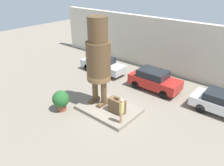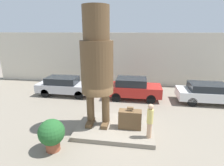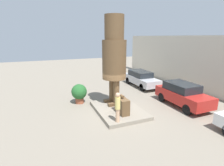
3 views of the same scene
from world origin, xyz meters
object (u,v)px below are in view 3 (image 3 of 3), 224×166
giant_suitcase (122,106)px  parked_car_red (183,94)px  tourist (118,106)px  planter_pot (79,93)px  statue_figure (114,54)px  parked_car_silver (141,78)px

giant_suitcase → parked_car_red: size_ratio=0.29×
tourist → parked_car_red: bearing=99.8°
planter_pot → giant_suitcase: bearing=31.2°
giant_suitcase → planter_pot: 3.93m
statue_figure → giant_suitcase: bearing=-5.9°
tourist → planter_pot: size_ratio=1.17×
parked_car_silver → planter_pot: (2.37, -6.89, 0.01)m
parked_car_red → planter_pot: (-3.35, -6.95, -0.04)m
tourist → parked_car_silver: bearing=140.1°
tourist → parked_car_red: (-0.98, 5.66, -0.31)m
tourist → planter_pot: tourist is taller
giant_suitcase → planter_pot: (-3.36, -2.03, 0.10)m
giant_suitcase → planter_pot: size_ratio=0.82×
tourist → parked_car_silver: size_ratio=0.38×
giant_suitcase → tourist: size_ratio=0.70×
parked_car_red → planter_pot: size_ratio=2.82×
parked_car_silver → parked_car_red: bearing=0.6°
giant_suitcase → planter_pot: bearing=-148.8°
giant_suitcase → parked_car_red: parked_car_red is taller
statue_figure → tourist: 3.90m
statue_figure → giant_suitcase: size_ratio=5.02×
parked_car_silver → parked_car_red: (5.72, 0.06, 0.05)m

